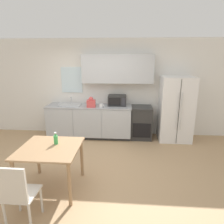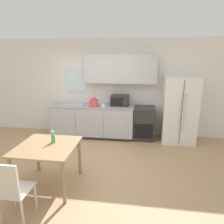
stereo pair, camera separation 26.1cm
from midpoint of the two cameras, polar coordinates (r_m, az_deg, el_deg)
The scene contains 12 objects.
ground_plane at distance 4.38m, azimuth -5.18°, elevation -14.85°, with size 12.00×12.00×0.00m, color tan.
wall_back at distance 5.71m, azimuth -0.25°, elevation 7.91°, with size 12.00×0.38×2.70m.
kitchen_counter at distance 5.69m, azimuth -4.32°, elevation -2.49°, with size 2.34×0.67×0.91m.
oven_range at distance 5.61m, azimuth 10.41°, elevation -3.10°, with size 0.56×0.60×0.90m.
refrigerator at distance 5.56m, azimuth 19.90°, elevation 0.52°, with size 0.85×0.73×1.73m.
kitchen_sink at distance 5.71m, azimuth -9.70°, elevation 2.23°, with size 0.60×0.39×0.21m.
microwave at distance 5.53m, azimuth 3.63°, elevation 3.34°, with size 0.49×0.38×0.28m.
coffee_mug at distance 5.33m, azimuth -0.99°, elevation 1.85°, with size 0.13×0.10×0.09m.
grocery_bag_0 at distance 5.38m, azimuth -3.88°, elevation 2.74°, with size 0.25×0.22×0.28m.
dining_table at distance 3.60m, azimuth -16.00°, elevation -10.79°, with size 0.98×0.95×0.76m.
dining_chair_near at distance 3.07m, azimuth -24.68°, elevation -19.20°, with size 0.40×0.40×0.93m.
drink_bottle at distance 3.61m, azimuth -14.46°, elevation -7.22°, with size 0.07×0.07×0.21m.
Camera 2 is at (1.03, -3.66, 2.21)m, focal length 32.00 mm.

